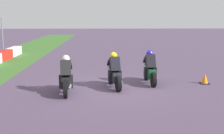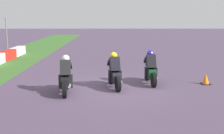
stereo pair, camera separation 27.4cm
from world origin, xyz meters
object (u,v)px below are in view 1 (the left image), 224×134
at_px(rider_lane_a, 150,70).
at_px(rider_lane_c, 66,78).
at_px(rider_lane_b, 114,73).
at_px(traffic_cone, 205,79).

height_order(rider_lane_a, rider_lane_c, same).
height_order(rider_lane_b, traffic_cone, rider_lane_b).
relative_size(rider_lane_a, rider_lane_c, 1.00).
height_order(rider_lane_a, rider_lane_b, same).
relative_size(rider_lane_c, traffic_cone, 4.21).
bearing_deg(rider_lane_a, rider_lane_c, 109.62).
xyz_separation_m(rider_lane_a, rider_lane_b, (-0.72, 1.63, 0.00)).
bearing_deg(traffic_cone, rider_lane_c, 103.57).
distance_m(rider_lane_a, rider_lane_b, 1.78).
bearing_deg(rider_lane_c, rider_lane_b, -70.67).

